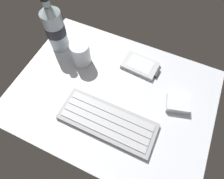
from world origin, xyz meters
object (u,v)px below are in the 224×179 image
at_px(keyboard, 107,121).
at_px(charger_block, 178,104).
at_px(water_bottle, 55,28).
at_px(juice_cup, 81,54).
at_px(handheld_device, 141,65).

height_order(keyboard, charger_block, charger_block).
bearing_deg(water_bottle, juice_cup, -15.14).
bearing_deg(handheld_device, keyboard, -94.68).
bearing_deg(keyboard, juice_cup, 136.60).
bearing_deg(keyboard, handheld_device, 85.32).
xyz_separation_m(keyboard, charger_block, (0.17, 0.14, 0.00)).
xyz_separation_m(handheld_device, charger_block, (0.16, -0.09, 0.00)).
distance_m(handheld_device, water_bottle, 0.32).
relative_size(keyboard, water_bottle, 1.40).
relative_size(keyboard, charger_block, 4.15).
relative_size(handheld_device, water_bottle, 0.63).
height_order(keyboard, handheld_device, keyboard).
distance_m(keyboard, charger_block, 0.22).
bearing_deg(juice_cup, keyboard, -43.40).
height_order(juice_cup, water_bottle, water_bottle).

